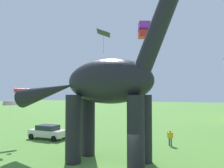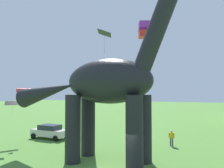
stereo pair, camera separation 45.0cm
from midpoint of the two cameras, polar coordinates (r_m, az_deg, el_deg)
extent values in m
cylinder|color=black|center=(16.62, 7.71, -11.48)|extent=(1.16, 1.16, 5.01)
cylinder|color=black|center=(14.53, 5.36, -12.80)|extent=(1.16, 1.16, 5.01)
cylinder|color=black|center=(18.46, -7.07, -10.58)|extent=(1.16, 1.16, 5.01)
cylinder|color=black|center=(16.60, -10.97, -11.47)|extent=(1.16, 1.16, 5.01)
ellipsoid|color=black|center=(16.21, -1.61, 0.74)|extent=(6.85, 2.95, 3.37)
cylinder|color=black|center=(16.18, 13.90, 20.55)|extent=(4.92, 1.26, 9.76)
cone|color=black|center=(19.30, -17.34, -1.96)|extent=(6.02, 1.69, 2.86)
cube|color=silver|center=(25.96, -17.09, -12.22)|extent=(4.22, 1.83, 0.72)
cube|color=#232B35|center=(25.86, -17.07, -10.86)|extent=(2.29, 1.59, 0.52)
cylinder|color=black|center=(25.78, -13.07, -13.14)|extent=(0.62, 0.23, 0.62)
cylinder|color=black|center=(24.38, -15.60, -13.74)|extent=(0.62, 0.23, 0.62)
cylinder|color=black|center=(27.68, -18.41, -12.33)|extent=(0.62, 0.23, 0.62)
cylinder|color=black|center=(26.39, -21.02, -12.79)|extent=(0.62, 0.23, 0.62)
cylinder|color=#2D3347|center=(22.52, 14.30, -14.54)|extent=(0.13, 0.13, 0.75)
cylinder|color=#2D3347|center=(22.49, 14.78, -14.55)|extent=(0.13, 0.13, 0.75)
cube|color=yellow|center=(22.38, 14.52, -12.94)|extent=(0.41, 0.25, 0.53)
sphere|color=tan|center=(22.31, 14.51, -11.97)|extent=(0.23, 0.23, 0.23)
cylinder|color=yellow|center=(22.41, 13.91, -12.86)|extent=(0.10, 0.10, 0.51)
cylinder|color=yellow|center=(22.34, 15.13, -12.88)|extent=(0.10, 0.10, 0.51)
cube|color=black|center=(22.52, -25.77, -4.56)|extent=(1.52, 1.53, 0.35)
cylinder|color=orange|center=(22.56, -25.81, -6.64)|extent=(0.01, 0.01, 1.26)
cube|color=black|center=(22.02, -2.85, 13.22)|extent=(1.90, 2.16, 0.45)
cylinder|color=black|center=(21.74, -2.85, 10.26)|extent=(0.01, 0.01, 1.80)
cylinder|color=red|center=(25.82, -23.12, -1.53)|extent=(1.24, 1.59, 0.45)
cone|color=#287AE5|center=(24.96, -22.73, -1.51)|extent=(0.61, 0.59, 0.47)
cube|color=purple|center=(19.64, 7.78, 14.73)|extent=(1.25, 1.25, 0.76)
cube|color=red|center=(19.47, 7.79, 13.05)|extent=(1.25, 1.25, 0.76)
camera|label=1|loc=(0.22, -90.73, 0.03)|focal=34.68mm
camera|label=2|loc=(0.22, 89.27, -0.03)|focal=34.68mm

